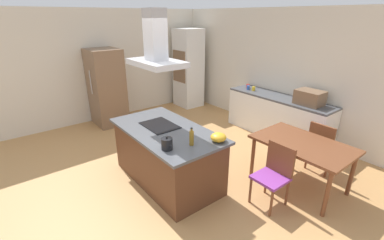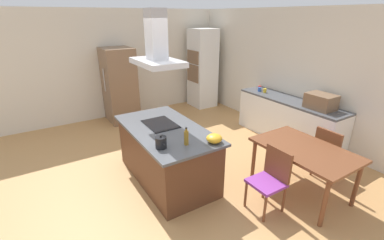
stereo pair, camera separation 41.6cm
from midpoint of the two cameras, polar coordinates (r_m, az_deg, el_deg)
The scene contains 19 objects.
ground at distance 5.32m, azimuth 11.66°, elevation -7.28°, with size 16.00×16.00×0.00m, color tan.
wall_back at distance 6.16m, azimuth 24.77°, elevation 8.61°, with size 7.20×0.10×2.70m, color beige.
wall_left at distance 7.41m, azimuth -9.38°, elevation 12.19°, with size 0.10×8.80×2.70m, color beige.
kitchen_island at distance 4.31m, azimuth -2.76°, elevation -7.29°, with size 1.93×1.04×0.90m.
cooktop at distance 4.26m, azimuth -4.09°, elevation -0.91°, with size 0.60×0.44×0.01m, color black.
tea_kettle at distance 3.49m, azimuth -3.32°, elevation -4.92°, with size 0.20×0.15×0.18m.
olive_oil_bottle at distance 3.55m, azimuth 2.11°, elevation -3.88°, with size 0.06×0.06×0.25m.
mixing_bowl at distance 3.67m, azimuth 8.07°, elevation -4.02°, with size 0.22×0.22×0.12m, color gold.
back_counter at distance 6.08m, azimuth 21.82°, elevation 0.00°, with size 2.35×0.62×0.90m.
countertop_microwave at distance 5.57m, azimuth 27.98°, elevation 3.52°, with size 0.50×0.38×0.28m, color brown.
coffee_mug_red at distance 6.51m, azimuth 16.18°, elevation 6.67°, with size 0.08×0.08×0.09m, color red.
coffee_mug_blue at distance 6.37m, azimuth 16.20°, elevation 6.35°, with size 0.08×0.08×0.09m, color #2D56B2.
coffee_mug_yellow at distance 6.30m, azimuth 17.27°, elevation 6.06°, with size 0.08×0.08×0.09m, color gold.
wall_oven_stack at distance 7.77m, azimuth 3.81°, elevation 11.00°, with size 0.70×0.66×2.20m.
refrigerator at distance 6.80m, azimuth -13.64°, elevation 7.24°, with size 0.80×0.73×1.82m.
dining_table at distance 4.29m, azimuth 25.69°, elevation -6.53°, with size 1.40×0.90×0.75m.
chair_facing_island at distance 3.87m, azimuth 19.75°, elevation -11.41°, with size 0.42×0.42×0.89m.
chair_facing_back_wall at distance 4.89m, azimuth 29.72°, elevation -5.93°, with size 0.42×0.42×0.89m.
range_hood at distance 3.96m, azimuth -4.56°, elevation 15.29°, with size 0.90×0.55×0.78m.
Camera 2 is at (3.42, -1.64, 2.54)m, focal length 24.74 mm.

